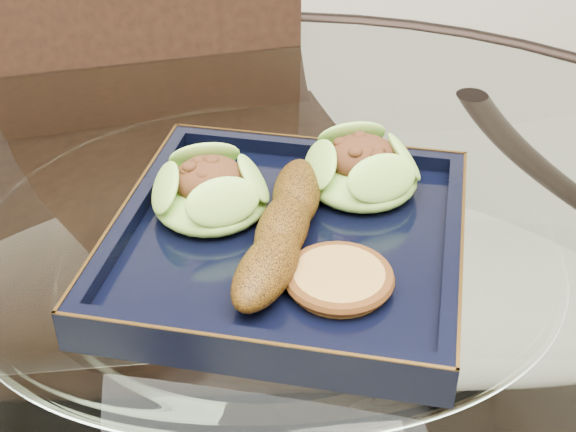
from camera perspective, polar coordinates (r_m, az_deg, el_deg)
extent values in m
cylinder|color=white|center=(0.62, -1.49, -5.28)|extent=(1.10, 1.10, 0.01)
torus|color=black|center=(0.62, -1.49, -5.28)|extent=(1.13, 1.13, 0.02)
cylinder|color=black|center=(1.14, 10.42, -9.06)|extent=(0.04, 0.04, 0.75)
cylinder|color=black|center=(1.10, -18.76, -12.73)|extent=(0.04, 0.04, 0.75)
cube|color=black|center=(1.03, -7.07, -9.47)|extent=(0.42, 0.42, 0.04)
cube|color=black|center=(1.02, -9.63, 7.78)|extent=(0.38, 0.05, 0.43)
cylinder|color=black|center=(1.31, -15.00, -12.68)|extent=(0.03, 0.03, 0.42)
cylinder|color=black|center=(1.33, -0.15, -10.36)|extent=(0.03, 0.03, 0.42)
cube|color=black|center=(0.64, 0.00, -2.21)|extent=(0.35, 0.35, 0.02)
ellipsoid|color=#71AE32|center=(0.65, -5.54, 1.53)|extent=(0.12, 0.12, 0.03)
ellipsoid|color=#65A730|center=(0.68, 5.25, 3.12)|extent=(0.12, 0.12, 0.03)
ellipsoid|color=#573409|center=(0.61, -0.38, -0.92)|extent=(0.11, 0.18, 0.03)
cylinder|color=#A47236|center=(0.58, 3.64, -4.53)|extent=(0.09, 0.09, 0.01)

